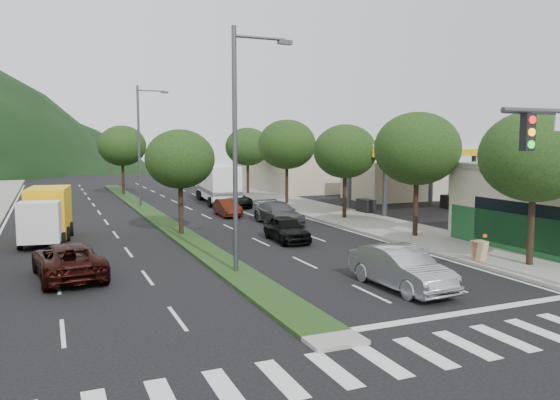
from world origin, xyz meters
name	(u,v)px	position (x,y,z in m)	size (l,w,h in m)	color
ground	(327,337)	(0.00, 0.00, 0.00)	(160.00, 160.00, 0.00)	black
sidewalk_right	(318,210)	(12.50, 25.00, 0.07)	(5.00, 90.00, 0.15)	gray
median	(151,214)	(0.00, 28.00, 0.06)	(1.60, 56.00, 0.12)	#1C3513
crosswalk	(365,363)	(0.00, -2.00, 0.01)	(19.00, 2.20, 0.01)	silver
gas_canopy	(411,152)	(19.00, 22.00, 4.65)	(12.20, 8.20, 5.25)	silver
bldg_right_far	(297,166)	(19.50, 44.00, 2.60)	(10.00, 16.00, 5.20)	#B7B092
tree_r_a	(535,156)	(12.00, 4.00, 4.82)	(4.60, 4.60, 6.63)	black
tree_r_b	(417,149)	(12.00, 12.00, 5.04)	(4.80, 4.80, 6.94)	black
tree_r_c	(345,152)	(12.00, 20.00, 4.75)	(4.40, 4.40, 6.48)	black
tree_r_d	(287,144)	(12.00, 30.00, 5.18)	(5.00, 5.00, 7.17)	black
tree_r_e	(248,147)	(12.00, 40.00, 4.89)	(4.60, 4.60, 6.71)	black
tree_med_near	(180,159)	(0.00, 18.00, 4.43)	(4.00, 4.00, 6.02)	black
tree_med_far	(122,146)	(0.00, 44.00, 5.01)	(4.80, 4.80, 6.94)	black
streetlight_near	(240,138)	(0.21, 8.00, 5.58)	(2.60, 0.25, 10.00)	#47494C
streetlight_mid	(141,140)	(0.21, 33.00, 5.58)	(2.60, 0.25, 10.00)	#47494C
sedan_silver	(401,268)	(4.90, 3.41, 0.78)	(1.66, 4.75, 1.56)	#A1A4A9
suv_maroon	(68,260)	(-6.40, 9.93, 0.72)	(2.37, 5.15, 1.43)	black
car_queue_a	(287,229)	(4.89, 13.91, 0.69)	(1.64, 4.07, 1.39)	black
car_queue_b	(278,213)	(6.93, 19.87, 0.73)	(2.03, 5.00, 1.45)	#4B4B50
car_queue_c	(227,208)	(4.99, 24.87, 0.62)	(1.31, 3.74, 1.23)	#48160C
car_queue_d	(235,199)	(7.21, 29.87, 0.65)	(2.15, 4.67, 1.30)	black
box_truck	(47,216)	(-7.14, 19.09, 1.37)	(2.90, 6.09, 2.89)	silver
motorhome	(218,183)	(6.88, 33.54, 1.79)	(3.60, 8.97, 3.35)	white
a_frame_sign	(479,249)	(10.50, 5.40, 0.70)	(0.62, 0.69, 1.23)	tan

